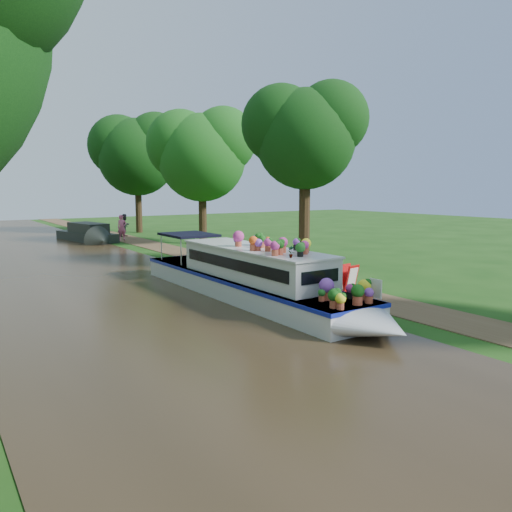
{
  "coord_description": "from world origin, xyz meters",
  "views": [
    {
      "loc": [
        -11.77,
        -16.0,
        3.96
      ],
      "look_at": [
        -1.09,
        -0.04,
        1.3
      ],
      "focal_mm": 35.0,
      "sensor_mm": 36.0,
      "label": 1
    }
  ],
  "objects_px": {
    "plant_boat": "(255,277)",
    "sandwich_board": "(350,279)",
    "pedestrian_pink": "(122,228)",
    "pedestrian_dark": "(125,225)",
    "second_boat": "(88,234)"
  },
  "relations": [
    {
      "from": "plant_boat",
      "to": "sandwich_board",
      "type": "distance_m",
      "value": 3.9
    },
    {
      "from": "pedestrian_pink",
      "to": "pedestrian_dark",
      "type": "xyz_separation_m",
      "value": [
        1.17,
        2.65,
        -0.05
      ]
    },
    {
      "from": "sandwich_board",
      "to": "second_boat",
      "type": "bearing_deg",
      "value": 88.4
    },
    {
      "from": "sandwich_board",
      "to": "pedestrian_dark",
      "type": "relative_size",
      "value": 0.57
    },
    {
      "from": "second_boat",
      "to": "pedestrian_pink",
      "type": "xyz_separation_m",
      "value": [
        2.25,
        -0.87,
        0.43
      ]
    },
    {
      "from": "second_boat",
      "to": "sandwich_board",
      "type": "height_order",
      "value": "second_boat"
    },
    {
      "from": "plant_boat",
      "to": "pedestrian_pink",
      "type": "height_order",
      "value": "plant_boat"
    },
    {
      "from": "second_boat",
      "to": "sandwich_board",
      "type": "relative_size",
      "value": 7.09
    },
    {
      "from": "sandwich_board",
      "to": "pedestrian_dark",
      "type": "xyz_separation_m",
      "value": [
        0.12,
        25.42,
        0.44
      ]
    },
    {
      "from": "pedestrian_dark",
      "to": "second_boat",
      "type": "bearing_deg",
      "value": 177.95
    },
    {
      "from": "second_boat",
      "to": "pedestrian_dark",
      "type": "relative_size",
      "value": 4.01
    },
    {
      "from": "sandwich_board",
      "to": "plant_boat",
      "type": "bearing_deg",
      "value": 158.4
    },
    {
      "from": "pedestrian_pink",
      "to": "plant_boat",
      "type": "bearing_deg",
      "value": -97.39
    },
    {
      "from": "second_boat",
      "to": "pedestrian_pink",
      "type": "bearing_deg",
      "value": -31.67
    },
    {
      "from": "pedestrian_pink",
      "to": "pedestrian_dark",
      "type": "distance_m",
      "value": 2.9
    }
  ]
}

